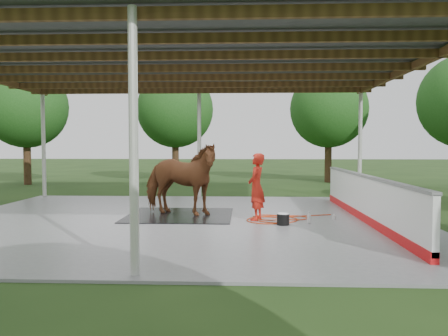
{
  "coord_description": "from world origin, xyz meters",
  "views": [
    {
      "loc": [
        1.57,
        -10.91,
        1.93
      ],
      "look_at": [
        1.07,
        0.45,
        1.34
      ],
      "focal_mm": 35.0,
      "sensor_mm": 36.0,
      "label": 1
    }
  ],
  "objects_px": {
    "handler": "(256,187)",
    "dasher_board": "(365,199)",
    "horse": "(180,179)",
    "wash_bucket": "(283,219)"
  },
  "relations": [
    {
      "from": "horse",
      "to": "dasher_board",
      "type": "bearing_deg",
      "value": -79.9
    },
    {
      "from": "horse",
      "to": "handler",
      "type": "relative_size",
      "value": 1.35
    },
    {
      "from": "handler",
      "to": "dasher_board",
      "type": "bearing_deg",
      "value": 106.64
    },
    {
      "from": "wash_bucket",
      "to": "dasher_board",
      "type": "bearing_deg",
      "value": 16.94
    },
    {
      "from": "horse",
      "to": "handler",
      "type": "height_order",
      "value": "horse"
    },
    {
      "from": "dasher_board",
      "to": "horse",
      "type": "height_order",
      "value": "horse"
    },
    {
      "from": "dasher_board",
      "to": "wash_bucket",
      "type": "xyz_separation_m",
      "value": [
        -2.08,
        -0.63,
        -0.4
      ]
    },
    {
      "from": "handler",
      "to": "wash_bucket",
      "type": "relative_size",
      "value": 5.7
    },
    {
      "from": "horse",
      "to": "wash_bucket",
      "type": "relative_size",
      "value": 7.67
    },
    {
      "from": "dasher_board",
      "to": "handler",
      "type": "relative_size",
      "value": 4.76
    }
  ]
}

